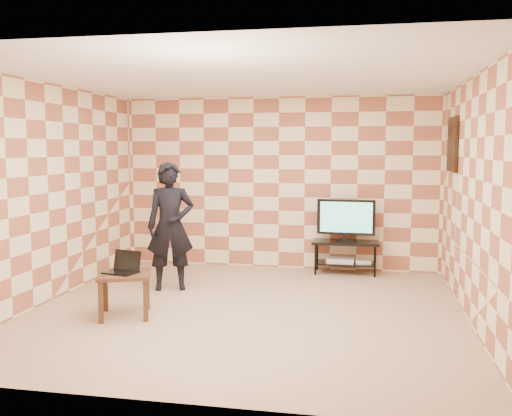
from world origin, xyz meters
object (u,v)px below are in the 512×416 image
(tv_stand, at_px, (345,250))
(side_table, at_px, (125,280))
(tv, at_px, (346,218))
(person, at_px, (170,226))

(tv_stand, height_order, side_table, same)
(tv, bearing_deg, side_table, -131.21)
(person, bearing_deg, tv, 12.39)
(tv, height_order, person, person)
(tv_stand, relative_size, side_table, 1.36)
(tv, distance_m, side_table, 3.63)
(side_table, bearing_deg, tv, 48.79)
(tv_stand, distance_m, person, 2.73)
(side_table, distance_m, person, 1.37)
(tv_stand, relative_size, person, 0.58)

